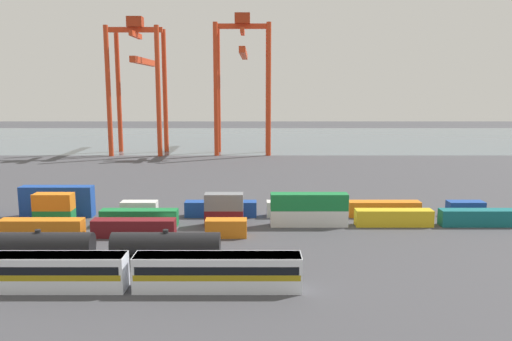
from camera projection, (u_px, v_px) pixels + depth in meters
name	position (u px, v px, depth m)	size (l,w,h in m)	color
ground_plane	(197.00, 182.00, 117.22)	(420.00, 420.00, 0.00)	#424247
harbour_water	(224.00, 138.00, 217.16)	(400.00, 110.00, 0.01)	slate
passenger_train	(41.00, 271.00, 54.72)	(55.89, 3.14, 3.90)	silver
freight_tank_row	(38.00, 248.00, 62.64)	(44.75, 2.93, 4.39)	#232326
shipping_container_1	(40.00, 228.00, 74.33)	(12.10, 2.44, 2.60)	orange
shipping_container_2	(133.00, 228.00, 74.36)	(12.10, 2.44, 2.60)	maroon
shipping_container_3	(225.00, 228.00, 74.40)	(6.04, 2.44, 2.60)	orange
shipping_container_6	(53.00, 218.00, 80.19)	(6.04, 2.44, 2.60)	#197538
shipping_container_7	(52.00, 202.00, 79.77)	(6.04, 2.44, 2.60)	orange
shipping_container_8	(138.00, 218.00, 80.22)	(12.10, 2.44, 2.60)	#197538
shipping_container_9	(223.00, 218.00, 80.25)	(6.04, 2.44, 2.60)	maroon
shipping_container_10	(223.00, 202.00, 79.83)	(6.04, 2.44, 2.60)	slate
shipping_container_11	(308.00, 218.00, 80.29)	(12.10, 2.44, 2.60)	silver
shipping_container_12	(308.00, 202.00, 79.86)	(12.10, 2.44, 2.60)	#197538
shipping_container_13	(392.00, 218.00, 80.32)	(12.10, 2.44, 2.60)	gold
shipping_container_14	(477.00, 217.00, 80.35)	(12.10, 2.44, 2.60)	#146066
shipping_container_16	(56.00, 209.00, 86.04)	(12.10, 2.44, 2.60)	#1C4299
shipping_container_17	(55.00, 194.00, 85.62)	(12.10, 2.44, 2.60)	#1C4299
shipping_container_18	(138.00, 209.00, 86.08)	(6.04, 2.44, 2.60)	silver
shipping_container_19	(220.00, 209.00, 86.11)	(12.10, 2.44, 2.60)	#1C4299
shipping_container_20	(301.00, 209.00, 86.14)	(12.10, 2.44, 2.60)	silver
shipping_container_21	(383.00, 209.00, 86.18)	(12.10, 2.44, 2.60)	orange
shipping_container_22	(464.00, 209.00, 86.21)	(6.04, 2.44, 2.60)	#1C4299
gantry_crane_west	(138.00, 72.00, 165.90)	(17.14, 37.32, 43.62)	red
gantry_crane_central	(242.00, 69.00, 166.62)	(18.15, 41.94, 44.69)	red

